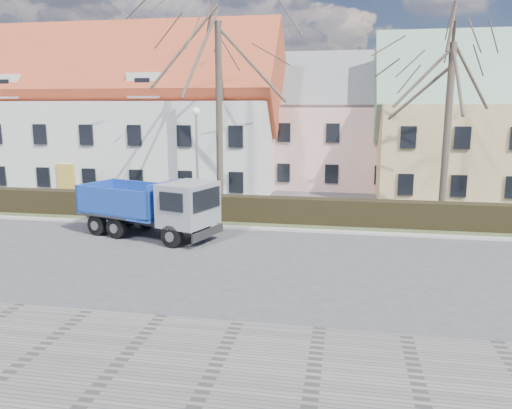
% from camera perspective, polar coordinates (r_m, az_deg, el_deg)
% --- Properties ---
extents(ground, '(120.00, 120.00, 0.00)m').
position_cam_1_polar(ground, '(20.09, -4.56, -5.90)').
color(ground, '#414144').
extents(sidewalk_near, '(80.00, 5.00, 0.08)m').
position_cam_1_polar(sidewalk_near, '(12.66, -14.90, -16.74)').
color(sidewalk_near, slate).
rests_on(sidewalk_near, ground).
extents(curb_far, '(80.00, 0.30, 0.12)m').
position_cam_1_polar(curb_far, '(24.39, -1.80, -2.65)').
color(curb_far, '#AFABA1').
rests_on(curb_far, ground).
extents(grass_strip, '(80.00, 3.00, 0.10)m').
position_cam_1_polar(grass_strip, '(25.92, -1.05, -1.84)').
color(grass_strip, '#3E4B2A').
rests_on(grass_strip, ground).
extents(hedge, '(60.00, 0.90, 1.30)m').
position_cam_1_polar(hedge, '(25.60, -1.15, -0.63)').
color(hedge, black).
rests_on(hedge, ground).
extents(building_white, '(26.80, 10.80, 9.50)m').
position_cam_1_polar(building_white, '(38.98, -17.39, 9.00)').
color(building_white, silver).
rests_on(building_white, ground).
extents(building_pink, '(10.80, 8.80, 8.00)m').
position_cam_1_polar(building_pink, '(38.61, 8.94, 8.24)').
color(building_pink, '#DEAA9D').
rests_on(building_pink, ground).
extents(tree_1, '(9.20, 9.20, 12.65)m').
position_cam_1_polar(tree_1, '(27.94, -4.26, 12.04)').
color(tree_1, '#44392F').
rests_on(tree_1, ground).
extents(tree_2, '(8.00, 8.00, 11.00)m').
position_cam_1_polar(tree_2, '(27.51, 21.12, 9.63)').
color(tree_2, '#44392F').
rests_on(tree_2, ground).
extents(dump_truck, '(7.31, 4.54, 2.74)m').
position_cam_1_polar(dump_truck, '(23.44, -12.66, -0.21)').
color(dump_truck, navy).
rests_on(dump_truck, ground).
extents(streetlight, '(0.46, 0.46, 5.90)m').
position_cam_1_polar(streetlight, '(26.89, -6.73, 4.83)').
color(streetlight, '#9C9FA2').
rests_on(streetlight, ground).
extents(cart_frame, '(0.67, 0.40, 0.61)m').
position_cam_1_polar(cart_frame, '(26.05, -12.50, -1.47)').
color(cart_frame, silver).
rests_on(cart_frame, ground).
extents(parked_car_a, '(3.60, 1.60, 1.20)m').
position_cam_1_polar(parked_car_a, '(33.01, -15.22, 1.57)').
color(parked_car_a, black).
rests_on(parked_car_a, ground).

